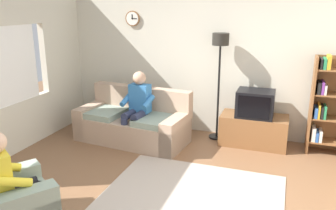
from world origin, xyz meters
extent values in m
plane|color=brown|center=(0.00, 0.00, 0.00)|extent=(12.00, 12.00, 0.00)
cube|color=beige|center=(0.00, 2.66, 1.35)|extent=(6.20, 0.12, 2.70)
cylinder|color=brown|center=(-1.59, 2.58, 2.05)|extent=(0.28, 0.03, 0.28)
cylinder|color=white|center=(-1.59, 2.56, 2.05)|extent=(0.24, 0.01, 0.24)
cube|color=black|center=(-1.59, 2.56, 2.08)|extent=(0.02, 0.01, 0.09)
cube|color=black|center=(-1.55, 2.56, 2.05)|extent=(0.11, 0.01, 0.01)
cube|color=beige|center=(-2.86, 2.10, 1.40)|extent=(0.12, 1.10, 1.20)
cube|color=tan|center=(-1.26, 1.70, 0.21)|extent=(1.98, 1.03, 0.42)
cube|color=tan|center=(-1.22, 2.05, 0.66)|extent=(1.91, 0.39, 0.48)
cube|color=tan|center=(-0.42, 1.61, 0.28)|extent=(0.31, 0.86, 0.56)
cube|color=tan|center=(-2.09, 1.78, 0.28)|extent=(0.31, 0.86, 0.56)
cube|color=gray|center=(-0.76, 1.59, 0.47)|extent=(0.67, 0.74, 0.10)
cube|color=gray|center=(-1.76, 1.70, 0.47)|extent=(0.67, 0.74, 0.10)
cube|color=brown|center=(0.75, 2.25, 0.26)|extent=(1.10, 0.56, 0.51)
cube|color=black|center=(0.75, 2.51, 0.28)|extent=(1.10, 0.04, 0.03)
cube|color=black|center=(0.75, 2.23, 0.73)|extent=(0.60, 0.48, 0.44)
cube|color=black|center=(0.75, 1.98, 0.73)|extent=(0.50, 0.01, 0.36)
cube|color=brown|center=(1.61, 2.30, 0.78)|extent=(0.04, 0.36, 1.55)
cube|color=brown|center=(1.93, 2.47, 0.78)|extent=(0.64, 0.02, 1.55)
cube|color=brown|center=(1.93, 2.30, 0.19)|extent=(0.60, 0.34, 0.02)
cube|color=silver|center=(1.69, 2.28, 0.32)|extent=(0.06, 0.28, 0.22)
cube|color=#2D59A5|center=(1.74, 2.28, 0.28)|extent=(0.04, 0.28, 0.15)
cube|color=silver|center=(1.80, 2.28, 0.29)|extent=(0.04, 0.28, 0.17)
cube|color=brown|center=(1.93, 2.30, 0.58)|extent=(0.60, 0.34, 0.02)
cube|color=#2D59A5|center=(1.68, 2.28, 0.68)|extent=(0.05, 0.28, 0.17)
cube|color=gold|center=(1.73, 2.28, 0.70)|extent=(0.03, 0.28, 0.21)
cube|color=black|center=(1.77, 2.28, 0.69)|extent=(0.03, 0.28, 0.19)
cube|color=#267F4C|center=(1.81, 2.28, 0.69)|extent=(0.04, 0.28, 0.20)
cube|color=brown|center=(1.93, 2.30, 0.97)|extent=(0.60, 0.34, 0.02)
cube|color=black|center=(1.68, 2.28, 1.07)|extent=(0.05, 0.28, 0.18)
cube|color=#72338C|center=(1.74, 2.28, 1.08)|extent=(0.04, 0.28, 0.19)
cube|color=silver|center=(1.78, 2.28, 1.05)|extent=(0.03, 0.28, 0.15)
cube|color=black|center=(1.67, 2.28, 1.45)|extent=(0.03, 0.28, 0.15)
cube|color=#267F4C|center=(1.72, 2.28, 1.45)|extent=(0.04, 0.28, 0.16)
cube|color=gold|center=(1.78, 2.28, 1.47)|extent=(0.05, 0.28, 0.21)
cylinder|color=black|center=(0.11, 2.35, 0.01)|extent=(0.28, 0.28, 0.03)
cylinder|color=black|center=(0.11, 2.35, 0.85)|extent=(0.04, 0.04, 1.70)
cylinder|color=black|center=(0.11, 2.35, 1.75)|extent=(0.28, 0.28, 0.20)
cube|color=gray|center=(-1.66, -0.79, 0.28)|extent=(0.61, 0.78, 0.56)
cube|color=#AD9E8E|center=(0.22, 0.34, 0.01)|extent=(2.20, 1.70, 0.01)
cube|color=#3372B2|center=(-1.11, 1.75, 0.78)|extent=(0.36, 0.23, 0.48)
sphere|color=tan|center=(-1.11, 1.74, 1.13)|extent=(0.22, 0.22, 0.22)
cylinder|color=#2D334C|center=(-1.04, 1.55, 0.54)|extent=(0.17, 0.39, 0.13)
cylinder|color=#2D334C|center=(-1.22, 1.57, 0.54)|extent=(0.17, 0.39, 0.13)
cylinder|color=#2D334C|center=(-1.06, 1.36, 0.26)|extent=(0.12, 0.12, 0.52)
cylinder|color=#2D334C|center=(-1.24, 1.38, 0.26)|extent=(0.12, 0.12, 0.52)
cylinder|color=#3372B2|center=(-0.91, 1.62, 0.76)|extent=(0.12, 0.34, 0.20)
cylinder|color=#3372B2|center=(-1.33, 1.67, 0.76)|extent=(0.12, 0.34, 0.20)
cylinder|color=black|center=(-1.42, -0.81, 0.42)|extent=(0.32, 0.39, 0.13)
cylinder|color=black|center=(-1.27, -0.91, 0.42)|extent=(0.32, 0.39, 0.13)
cylinder|color=black|center=(-1.31, -0.65, 0.20)|extent=(0.15, 0.15, 0.40)
cylinder|color=black|center=(-1.16, -0.75, 0.20)|extent=(0.15, 0.15, 0.40)
cylinder|color=yellow|center=(-1.57, -0.82, 0.64)|extent=(0.26, 0.32, 0.20)
cylinder|color=yellow|center=(-1.22, -1.05, 0.64)|extent=(0.26, 0.32, 0.20)
camera|label=1|loc=(1.20, -3.42, 2.32)|focal=37.00mm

